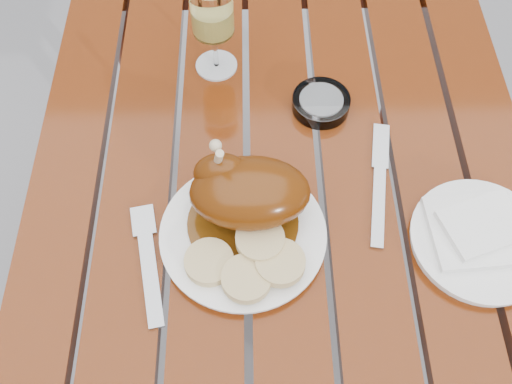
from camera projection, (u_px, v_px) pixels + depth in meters
ground at (272, 329)px, 1.54m from camera, size 60.00×60.00×0.00m
table at (276, 273)px, 1.22m from camera, size 0.80×1.20×0.75m
dinner_plate at (243, 235)px, 0.84m from camera, size 0.26×0.26×0.02m
roast_duck at (245, 191)px, 0.81m from camera, size 0.18×0.16×0.13m
bread_dumplings at (249, 261)px, 0.79m from camera, size 0.17×0.13×0.03m
wine_glass at (213, 29)px, 0.95m from camera, size 0.09×0.09×0.17m
side_plate at (480, 241)px, 0.83m from camera, size 0.25×0.25×0.02m
napkin at (474, 231)px, 0.82m from camera, size 0.14×0.13×0.01m
ashtray at (321, 103)px, 0.96m from camera, size 0.12×0.12×0.02m
fork at (149, 269)px, 0.81m from camera, size 0.06×0.18×0.01m
knife at (379, 192)px, 0.88m from camera, size 0.05×0.20×0.01m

